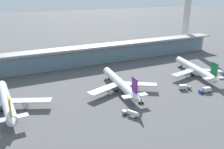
# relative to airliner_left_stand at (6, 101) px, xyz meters

# --- Properties ---
(ground_plane) EXTENTS (1200.00, 1200.00, 0.00)m
(ground_plane) POSITION_rel_airliner_left_stand_xyz_m (61.87, -12.46, -4.69)
(ground_plane) COLOR #515154
(airliner_left_stand) EXTENTS (43.01, 55.90, 14.89)m
(airliner_left_stand) POSITION_rel_airliner_left_stand_xyz_m (0.00, 0.00, 0.00)
(airliner_left_stand) COLOR white
(airliner_left_stand) RESTS_ON ground
(airliner_centre_stand) EXTENTS (42.76, 55.93, 14.89)m
(airliner_centre_stand) POSITION_rel_airliner_left_stand_xyz_m (62.01, -3.56, 0.00)
(airliner_centre_stand) COLOR white
(airliner_centre_stand) RESTS_ON ground
(airliner_right_stand) EXTENTS (41.84, 55.31, 14.89)m
(airliner_right_stand) POSITION_rel_airliner_left_stand_xyz_m (121.91, -3.11, 0.00)
(airliner_right_stand) COLOR white
(airliner_right_stand) RESTS_ON ground
(service_truck_near_nose_grey) EXTENTS (6.06, 8.64, 2.95)m
(service_truck_near_nose_grey) POSITION_rel_airliner_left_stand_xyz_m (52.17, -33.37, -2.98)
(service_truck_near_nose_grey) COLOR gray
(service_truck_near_nose_grey) RESTS_ON ground
(service_truck_under_wing_grey) EXTENTS (7.65, 4.52, 3.10)m
(service_truck_under_wing_grey) POSITION_rel_airliner_left_stand_xyz_m (97.15, -19.52, -3.00)
(service_truck_under_wing_grey) COLOR gray
(service_truck_under_wing_grey) RESTS_ON ground
(service_truck_by_tail_olive) EXTENTS (3.32, 2.78, 2.05)m
(service_truck_by_tail_olive) POSITION_rel_airliner_left_stand_xyz_m (63.84, -23.61, -3.82)
(service_truck_by_tail_olive) COLOR olive
(service_truck_by_tail_olive) RESTS_ON ground
(service_truck_at_far_stand_blue) EXTENTS (7.48, 2.98, 3.10)m
(service_truck_at_far_stand_blue) POSITION_rel_airliner_left_stand_xyz_m (105.33, -28.31, -3.00)
(service_truck_at_far_stand_blue) COLOR #234C9E
(service_truck_at_far_stand_blue) RESTS_ON ground
(terminal_building) EXTENTS (250.96, 12.80, 15.20)m
(terminal_building) POSITION_rel_airliner_left_stand_xyz_m (61.87, 54.89, 3.18)
(terminal_building) COLOR beige
(terminal_building) RESTS_ON ground
(control_tower) EXTENTS (12.00, 12.00, 81.21)m
(control_tower) POSITION_rel_airliner_left_stand_xyz_m (175.92, 68.52, 39.41)
(control_tower) COLOR beige
(control_tower) RESTS_ON ground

